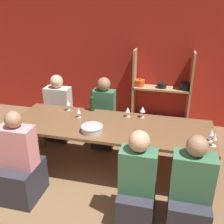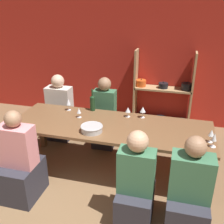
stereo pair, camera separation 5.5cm
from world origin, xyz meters
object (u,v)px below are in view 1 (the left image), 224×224
(wine_glass_white_b, at_px, (79,111))
(mixing_bowl, at_px, (92,128))
(wine_glass_red_a, at_px, (212,132))
(wine_glass_white_c, at_px, (68,102))
(person_far_b, at_px, (59,115))
(wine_bottle_green, at_px, (92,102))
(wine_glass_red_b, at_px, (215,137))
(person_near_b, at_px, (137,188))
(shelf_unit, at_px, (161,100))
(dining_table, at_px, (110,130))
(wine_glass_red_c, at_px, (128,110))
(wine_glass_white_a, at_px, (143,110))
(person_far_a, at_px, (104,120))
(person_near_a, at_px, (21,168))
(person_near_c, at_px, (190,197))

(wine_glass_white_b, bearing_deg, mixing_bowl, -49.06)
(wine_glass_red_a, xyz_separation_m, wine_glass_white_c, (-2.06, 0.48, 0.01))
(wine_glass_white_b, relative_size, person_far_b, 0.13)
(mixing_bowl, height_order, wine_bottle_green, wine_bottle_green)
(wine_glass_white_b, xyz_separation_m, wine_glass_white_c, (-0.26, 0.21, 0.03))
(wine_glass_white_b, xyz_separation_m, wine_glass_red_b, (1.83, -0.37, 0.02))
(person_near_b, bearing_deg, shelf_unit, 88.51)
(dining_table, bearing_deg, wine_glass_red_c, 60.33)
(person_near_b, bearing_deg, wine_bottle_green, 126.61)
(dining_table, xyz_separation_m, wine_glass_red_a, (1.30, -0.15, 0.20))
(wine_glass_red_c, height_order, person_far_b, person_far_b)
(wine_glass_red_a, distance_m, person_near_b, 1.13)
(dining_table, xyz_separation_m, wine_glass_white_a, (0.40, 0.35, 0.20))
(mixing_bowl, bearing_deg, wine_glass_white_a, 45.94)
(wine_glass_white_a, distance_m, wine_glass_white_b, 0.93)
(shelf_unit, xyz_separation_m, mixing_bowl, (-0.77, -2.02, 0.30))
(person_far_a, bearing_deg, shelf_unit, -130.27)
(wine_bottle_green, relative_size, wine_glass_red_a, 2.06)
(wine_glass_white_a, bearing_deg, wine_glass_red_c, -172.44)
(wine_glass_white_a, bearing_deg, wine_glass_white_c, -179.03)
(person_near_a, bearing_deg, dining_table, 39.76)
(shelf_unit, relative_size, wine_glass_red_a, 8.82)
(person_far_a, relative_size, person_near_b, 1.06)
(person_far_a, bearing_deg, person_near_a, 66.77)
(wine_glass_red_c, xyz_separation_m, person_near_c, (0.90, -1.12, -0.46))
(person_near_c, bearing_deg, shelf_unit, 101.08)
(mixing_bowl, xyz_separation_m, person_far_a, (-0.11, 0.99, -0.36))
(wine_glass_red_a, height_order, person_near_c, person_near_c)
(wine_glass_white_b, distance_m, person_near_a, 1.10)
(dining_table, relative_size, person_far_b, 2.37)
(wine_glass_white_a, height_order, wine_glass_white_c, wine_glass_white_c)
(wine_glass_white_a, bearing_deg, dining_table, -138.64)
(person_far_b, bearing_deg, wine_glass_red_b, 156.31)
(mixing_bowl, bearing_deg, person_far_a, 96.35)
(wine_glass_white_c, distance_m, person_far_b, 0.82)
(person_far_a, xyz_separation_m, person_far_b, (-0.88, 0.11, -0.04))
(wine_glass_red_b, xyz_separation_m, person_near_c, (-0.24, -0.55, -0.47))
(wine_glass_white_a, relative_size, wine_glass_red_b, 0.94)
(wine_bottle_green, bearing_deg, person_near_b, -53.39)
(wine_glass_white_a, xyz_separation_m, wine_glass_red_c, (-0.21, -0.03, -0.02))
(wine_glass_red_a, xyz_separation_m, wine_glass_white_a, (-0.91, 0.50, 0.00))
(person_far_a, relative_size, person_near_c, 1.05)
(shelf_unit, bearing_deg, wine_glass_white_b, -123.28)
(person_far_a, bearing_deg, wine_glass_red_b, 148.61)
(dining_table, height_order, person_far_a, person_far_a)
(dining_table, bearing_deg, person_far_a, 111.76)
(wine_glass_white_b, relative_size, person_near_c, 0.13)
(dining_table, xyz_separation_m, person_far_b, (-1.18, 0.85, -0.27))
(dining_table, bearing_deg, person_far_b, 144.24)
(person_near_c, bearing_deg, wine_glass_white_b, 150.01)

